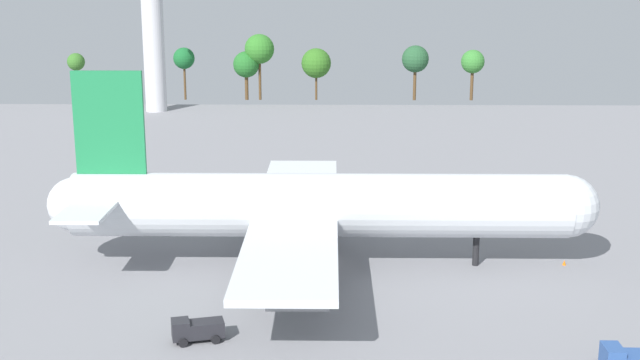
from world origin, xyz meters
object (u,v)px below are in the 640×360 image
object	(u,v)px
cargo_airplane	(320,206)
fuel_truck	(630,359)
maintenance_van	(197,329)
pushback_tractor	(507,209)
safety_cone_nose	(564,263)
control_tower	(153,22)

from	to	relation	value
cargo_airplane	fuel_truck	size ratio (longest dim) A/B	12.46
maintenance_van	pushback_tractor	size ratio (longest dim) A/B	0.87
cargo_airplane	maintenance_van	bearing A→B (deg)	-117.34
pushback_tractor	cargo_airplane	bearing A→B (deg)	-142.18
pushback_tractor	safety_cone_nose	size ratio (longest dim) A/B	9.61
maintenance_van	control_tower	distance (m)	131.76
pushback_tractor	safety_cone_nose	world-z (taller)	pushback_tractor
control_tower	safety_cone_nose	bearing A→B (deg)	-58.17
cargo_airplane	fuel_truck	world-z (taller)	cargo_airplane
maintenance_van	pushback_tractor	bearing A→B (deg)	48.31
pushback_tractor	safety_cone_nose	xyz separation A→B (m)	(2.53, -18.41, -0.92)
fuel_truck	safety_cone_nose	bearing A→B (deg)	86.10
cargo_airplane	maintenance_van	distance (m)	22.89
fuel_truck	control_tower	size ratio (longest dim) A/B	0.14
pushback_tractor	control_tower	distance (m)	110.89
cargo_airplane	control_tower	world-z (taller)	control_tower
pushback_tractor	control_tower	size ratio (longest dim) A/B	0.16
cargo_airplane	safety_cone_nose	bearing A→B (deg)	0.33
cargo_airplane	fuel_truck	bearing A→B (deg)	-45.48
maintenance_van	fuel_truck	size ratio (longest dim) A/B	1.00
safety_cone_nose	pushback_tractor	bearing A→B (deg)	97.83
control_tower	pushback_tractor	bearing A→B (deg)	-54.20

